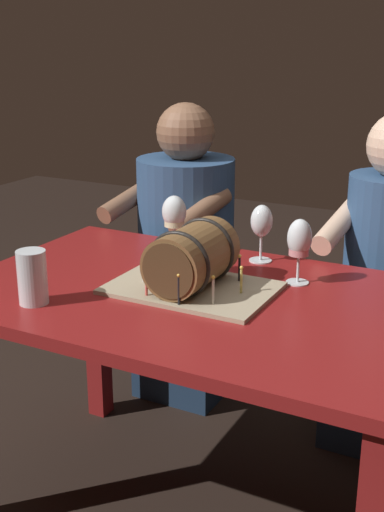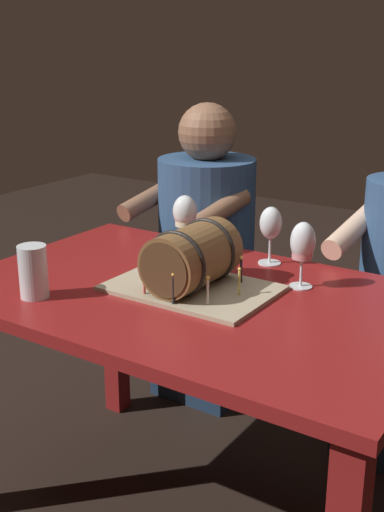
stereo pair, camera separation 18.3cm
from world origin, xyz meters
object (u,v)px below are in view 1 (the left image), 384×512
wine_glass_white (174,214)px  wine_glass_rose (299,241)px  dining_table (194,330)px  person_seated_left (185,261)px  barrel_cake (192,262)px  wine_glass_empty (262,223)px  beer_pint (33,279)px

wine_glass_white → wine_glass_rose: wine_glass_white is taller
dining_table → person_seated_left: size_ratio=1.12×
barrel_cake → wine_glass_empty: 0.34m
person_seated_left → wine_glass_white: bearing=-66.3°
wine_glass_empty → beer_pint: size_ratio=1.25×
beer_pint → person_seated_left: (-0.05, 0.95, -0.24)m
dining_table → wine_glass_white: 0.42m
barrel_cake → wine_glass_rose: (0.24, 0.19, 0.04)m
dining_table → barrel_cake: (-0.01, 0.01, 0.20)m
beer_pint → person_seated_left: bearing=93.2°
wine_glass_white → person_seated_left: bearing=113.7°
dining_table → wine_glass_rose: bearing=41.1°
wine_glass_white → beer_pint: 0.56m
barrel_cake → wine_glass_rose: same height
wine_glass_white → person_seated_left: size_ratio=0.16×
dining_table → person_seated_left: person_seated_left is taller
person_seated_left → beer_pint: bearing=-86.8°
dining_table → person_seated_left: (-0.39, 0.68, -0.06)m
barrel_cake → person_seated_left: bearing=119.6°
wine_glass_empty → wine_glass_white: (-0.27, -0.07, 0.01)m
beer_pint → barrel_cake: bearing=40.5°
barrel_cake → wine_glass_white: bearing=127.6°
barrel_cake → beer_pint: size_ratio=3.10×
wine_glass_empty → person_seated_left: (-0.45, 0.34, -0.30)m
barrel_cake → person_seated_left: person_seated_left is taller
wine_glass_rose → barrel_cake: bearing=-141.8°
barrel_cake → wine_glass_rose: bearing=38.2°
dining_table → person_seated_left: 0.79m
barrel_cake → wine_glass_white: 0.33m
wine_glass_rose → person_seated_left: size_ratio=0.16×
dining_table → wine_glass_empty: 0.42m
wine_glass_empty → wine_glass_rose: wine_glass_rose is taller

